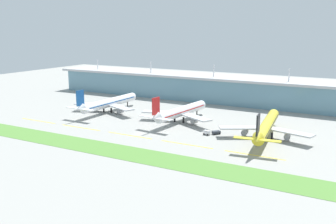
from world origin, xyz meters
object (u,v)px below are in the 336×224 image
Objects in this scene: baggage_cart at (207,133)px; pushback_tug at (216,132)px; airliner_far at (266,126)px; airliner_near at (109,103)px; airliner_middle at (180,112)px.

baggage_cart is 0.79× the size of pushback_tug.
airliner_far is 17.71× the size of baggage_cart.
airliner_near is at bearing 165.93° from baggage_cart.
airliner_middle is (55.26, -1.17, -0.01)m from airliner_near.
pushback_tug is at bearing -167.36° from airliner_far.
airliner_far is (55.12, -9.70, 0.01)m from airliner_middle.
airliner_far is at bearing 17.75° from baggage_cart.
airliner_near and airliner_far have the same top height.
airliner_far is 26.65m from pushback_tug.
airliner_middle is at bearing 170.02° from airliner_far.
pushback_tug is (84.90, -16.58, -5.35)m from airliner_near.
airliner_far is (110.38, -10.87, 0.01)m from airliner_near.
airliner_far is at bearing -5.62° from airliner_near.
baggage_cart is at bearing -36.65° from airliner_middle.
pushback_tug is at bearing -11.05° from airliner_near.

